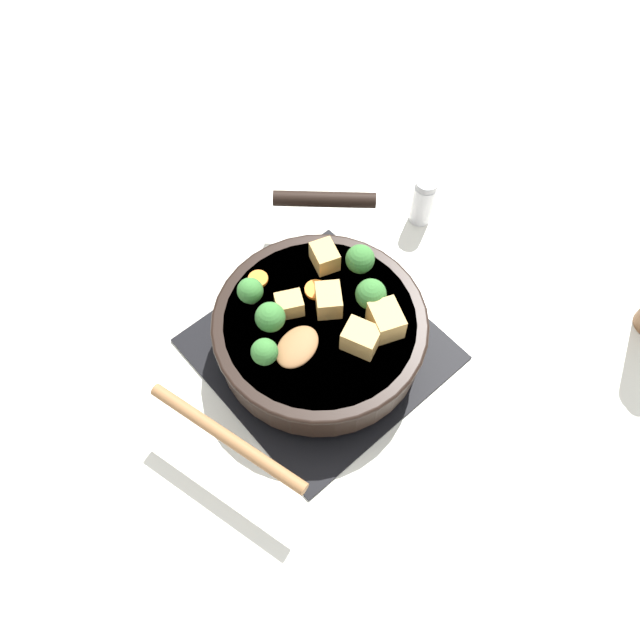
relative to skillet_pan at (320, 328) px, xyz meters
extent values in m
plane|color=silver|center=(0.00, 0.00, -0.06)|extent=(2.40, 2.40, 0.00)
cube|color=black|center=(0.00, 0.00, -0.06)|extent=(0.31, 0.31, 0.01)
torus|color=black|center=(0.00, 0.00, -0.04)|extent=(0.24, 0.24, 0.01)
cube|color=black|center=(0.00, 0.00, -0.04)|extent=(0.01, 0.23, 0.01)
cube|color=black|center=(0.00, 0.00, -0.04)|extent=(0.23, 0.01, 0.01)
cylinder|color=black|center=(0.00, 0.00, 0.00)|extent=(0.29, 0.29, 0.06)
cylinder|color=#5B3316|center=(0.00, 0.00, 0.00)|extent=(0.26, 0.26, 0.05)
torus|color=black|center=(0.00, 0.00, 0.02)|extent=(0.29, 0.29, 0.01)
cylinder|color=black|center=(0.15, 0.16, 0.01)|extent=(0.13, 0.12, 0.02)
ellipsoid|color=olive|center=(-0.05, -0.02, 0.03)|extent=(0.08, 0.06, 0.01)
cylinder|color=olive|center=(-0.19, -0.05, 0.03)|extent=(0.07, 0.22, 0.02)
cube|color=tan|center=(0.06, -0.07, 0.04)|extent=(0.05, 0.06, 0.04)
cube|color=tan|center=(0.06, 0.06, 0.04)|extent=(0.04, 0.05, 0.03)
cube|color=tan|center=(0.02, 0.01, 0.04)|extent=(0.05, 0.05, 0.03)
cube|color=tan|center=(0.01, -0.06, 0.04)|extent=(0.05, 0.05, 0.04)
cube|color=tan|center=(-0.02, 0.04, 0.04)|extent=(0.04, 0.04, 0.03)
cylinder|color=#709956|center=(-0.09, 0.00, 0.03)|extent=(0.01, 0.01, 0.01)
sphere|color=#387533|center=(-0.09, 0.00, 0.05)|extent=(0.04, 0.04, 0.04)
cylinder|color=#709956|center=(-0.05, 0.08, 0.03)|extent=(0.01, 0.01, 0.01)
sphere|color=#387533|center=(-0.05, 0.08, 0.05)|extent=(0.04, 0.04, 0.04)
cylinder|color=#709956|center=(0.09, 0.02, 0.03)|extent=(0.01, 0.01, 0.01)
sphere|color=#387533|center=(0.09, 0.02, 0.05)|extent=(0.04, 0.04, 0.04)
cylinder|color=#709956|center=(0.06, -0.03, 0.03)|extent=(0.01, 0.01, 0.01)
sphere|color=#387533|center=(0.06, -0.03, 0.05)|extent=(0.04, 0.04, 0.04)
cylinder|color=#709956|center=(-0.06, 0.03, 0.03)|extent=(0.01, 0.01, 0.01)
sphere|color=#387533|center=(-0.06, 0.03, 0.05)|extent=(0.04, 0.04, 0.04)
cylinder|color=orange|center=(-0.02, 0.10, 0.03)|extent=(0.03, 0.03, 0.01)
cylinder|color=orange|center=(0.03, 0.04, 0.03)|extent=(0.03, 0.03, 0.01)
cylinder|color=white|center=(0.28, 0.07, -0.02)|extent=(0.04, 0.04, 0.07)
cylinder|color=#B7B7BC|center=(0.28, 0.07, 0.02)|extent=(0.03, 0.03, 0.01)
camera|label=1|loc=(-0.28, -0.32, 0.74)|focal=35.00mm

